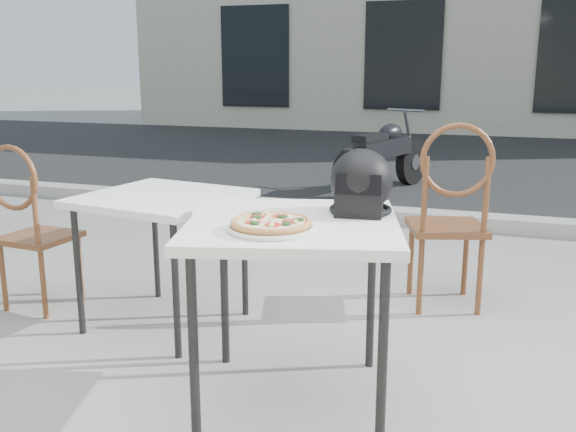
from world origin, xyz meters
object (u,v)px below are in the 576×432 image
(plate, at_px, (271,228))
(pizza, at_px, (271,222))
(motorcycle, at_px, (384,157))
(helmet, at_px, (361,185))
(cafe_chair_main, at_px, (450,207))
(cafe_table_side, at_px, (162,207))
(cafe_chair_side, at_px, (28,219))
(cafe_table_main, at_px, (293,237))

(plate, distance_m, pizza, 0.02)
(motorcycle, bearing_deg, helmet, -59.63)
(plate, distance_m, motorcycle, 4.97)
(cafe_chair_main, height_order, cafe_table_side, cafe_chair_main)
(cafe_chair_side, bearing_deg, pizza, 162.53)
(helmet, height_order, cafe_table_side, helmet)
(plate, distance_m, cafe_chair_main, 1.59)
(plate, relative_size, cafe_table_side, 0.42)
(cafe_table_main, height_order, pizza, pizza)
(plate, bearing_deg, pizza, 69.43)
(cafe_table_main, bearing_deg, helmet, 43.10)
(cafe_chair_side, distance_m, motorcycle, 4.42)
(pizza, bearing_deg, motorcycle, 95.76)
(cafe_table_main, relative_size, cafe_table_side, 1.17)
(cafe_chair_side, relative_size, motorcycle, 0.56)
(plate, bearing_deg, motorcycle, 95.76)
(helmet, bearing_deg, cafe_table_side, 155.95)
(pizza, bearing_deg, plate, -110.57)
(pizza, height_order, cafe_table_side, pizza)
(plate, relative_size, cafe_chair_main, 0.33)
(cafe_chair_main, bearing_deg, cafe_table_side, 9.37)
(cafe_chair_main, bearing_deg, motorcycle, -91.00)
(cafe_table_main, height_order, motorcycle, motorcycle)
(cafe_table_main, xyz_separation_m, helmet, (0.23, 0.21, 0.19))
(pizza, distance_m, cafe_chair_side, 1.88)
(cafe_chair_main, distance_m, cafe_chair_side, 2.40)
(cafe_table_main, bearing_deg, plate, -96.57)
(cafe_table_side, bearing_deg, cafe_chair_side, -175.24)
(cafe_table_side, distance_m, motorcycle, 4.20)
(cafe_table_main, height_order, plate, plate)
(cafe_table_main, xyz_separation_m, motorcycle, (-0.52, 4.74, -0.32))
(helmet, height_order, cafe_chair_main, cafe_chair_main)
(cafe_chair_side, xyz_separation_m, motorcycle, (1.23, 4.24, -0.14))
(cafe_table_side, height_order, motorcycle, motorcycle)
(cafe_table_main, distance_m, plate, 0.21)
(pizza, bearing_deg, cafe_chair_side, 158.24)
(cafe_table_main, distance_m, pizza, 0.22)
(pizza, bearing_deg, cafe_table_side, 139.97)
(helmet, relative_size, cafe_table_side, 0.35)
(plate, xyz_separation_m, cafe_chair_main, (0.53, 1.49, -0.19))
(cafe_chair_main, bearing_deg, plate, 52.81)
(helmet, distance_m, cafe_chair_main, 1.16)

